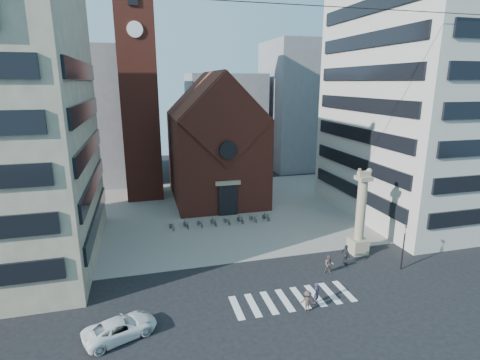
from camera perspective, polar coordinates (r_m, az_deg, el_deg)
name	(u,v)px	position (r m, az deg, el deg)	size (l,w,h in m)	color
ground	(273,281)	(33.32, 5.05, -15.07)	(120.00, 120.00, 0.00)	black
piazza	(225,210)	(50.01, -2.37, -4.56)	(46.00, 30.00, 0.05)	gray
zebra_crossing	(293,299)	(31.12, 8.01, -17.51)	(10.20, 3.20, 0.01)	white
church	(215,144)	(53.80, -3.87, 5.55)	(12.00, 16.65, 18.00)	maroon
campanile	(139,88)	(55.10, -15.19, 13.40)	(5.50, 5.50, 31.20)	maroon
building_right	(429,86)	(51.92, 26.91, 12.60)	(18.00, 22.00, 32.00)	#B4B1A3
bg_block_left	(78,117)	(68.04, -23.49, 8.86)	(16.00, 14.00, 22.00)	gray
bg_block_mid	(225,122)	(74.27, -2.31, 8.89)	(14.00, 12.00, 18.00)	gray
bg_block_right	(307,106)	(76.35, 10.20, 11.09)	(16.00, 14.00, 24.00)	gray
lion_column	(360,220)	(38.51, 17.83, -5.86)	(1.63, 1.60, 8.68)	gray
traffic_light	(404,246)	(37.08, 23.65, -9.18)	(0.13, 0.16, 4.30)	black
white_car	(120,328)	(27.91, -17.76, -20.69)	(2.21, 4.79, 1.33)	white
pedestrian_0	(317,293)	(30.55, 11.62, -16.52)	(0.61, 0.40, 1.66)	#373043
pedestrian_1	(329,264)	(34.93, 13.42, -12.38)	(0.83, 0.64, 1.70)	#5A4D48
pedestrian_2	(346,255)	(36.76, 15.80, -10.90)	(1.14, 0.48, 1.95)	#2B2D34
pedestrian_3	(307,301)	(29.56, 10.21, -17.66)	(1.04, 0.60, 1.61)	#47362F
scooter_0	(172,226)	(44.05, -10.36, -6.93)	(0.53, 1.53, 0.81)	black
scooter_1	(186,224)	(44.17, -8.24, -6.72)	(0.42, 1.49, 0.89)	black
scooter_2	(200,223)	(44.38, -6.13, -6.60)	(0.53, 1.53, 0.81)	black
scooter_3	(214,222)	(44.61, -4.04, -6.38)	(0.42, 1.49, 0.89)	black
scooter_4	(227,221)	(44.94, -1.98, -6.25)	(0.53, 1.53, 0.81)	black
scooter_5	(240,219)	(45.29, 0.04, -6.01)	(0.42, 1.49, 0.89)	black
scooter_6	(253,218)	(45.73, 2.03, -5.87)	(0.53, 1.53, 0.81)	black
scooter_7	(266,217)	(46.19, 3.98, -5.62)	(0.42, 1.49, 0.89)	black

